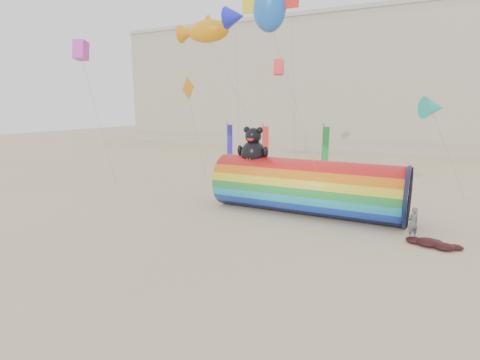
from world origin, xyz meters
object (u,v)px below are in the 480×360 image
at_px(kite_handler, 413,223).
at_px(fabric_bundle, 433,243).
at_px(windsock_assembly, 307,186).
at_px(hotel_building, 293,85).

height_order(kite_handler, fabric_bundle, kite_handler).
relative_size(windsock_assembly, fabric_bundle, 4.63).
bearing_deg(fabric_bundle, kite_handler, 137.95).
relative_size(hotel_building, windsock_assembly, 4.98).
distance_m(hotel_building, windsock_assembly, 45.40).
relative_size(hotel_building, kite_handler, 35.79).
distance_m(hotel_building, kite_handler, 49.80).
distance_m(windsock_assembly, kite_handler, 6.74).
xyz_separation_m(hotel_building, kite_handler, (22.29, -43.51, -9.47)).
bearing_deg(kite_handler, hotel_building, -105.40).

